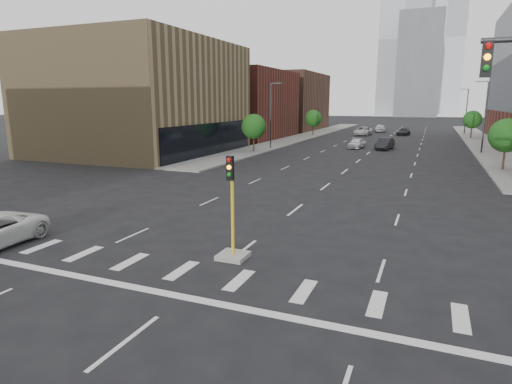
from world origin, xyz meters
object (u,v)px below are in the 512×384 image
Objects in this scene: car_far_left at (363,131)px; car_mid_right at (385,144)px; car_near_left at (357,143)px; car_deep_right at (404,132)px; median_traffic_signal at (233,236)px; car_distant at (380,128)px.

car_mid_right is at bearing -70.77° from car_far_left.
car_far_left reaches higher than car_near_left.
car_deep_right is at bearing 96.38° from car_mid_right.
median_traffic_signal is 74.35m from car_deep_right.
car_mid_right reaches higher than car_near_left.
car_mid_right is 26.05m from car_far_left.
car_deep_right is (0.73, 28.02, -0.10)m from car_mid_right.
car_near_left is at bearing -90.81° from car_deep_right.
car_far_left reaches higher than car_deep_right.
median_traffic_signal is 82.27m from car_distant.
car_near_left is 35.77m from car_distant.
car_far_left is (-2.83, 25.01, 0.11)m from car_near_left.
median_traffic_signal is 0.73× the size of car_far_left.
car_distant is (-5.39, 7.89, 0.17)m from car_deep_right.
car_distant reaches higher than car_mid_right.
car_mid_right is 0.96× the size of car_distant.
car_near_left is 28.25m from car_deep_right.
car_distant reaches higher than car_far_left.
car_near_left is 0.85× the size of car_distant.
car_mid_right is at bearing 88.14° from median_traffic_signal.
car_near_left is at bearing -174.34° from car_mid_right.
car_deep_right is at bearing 25.19° from car_far_left.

